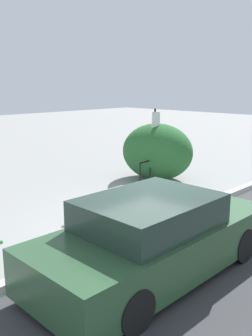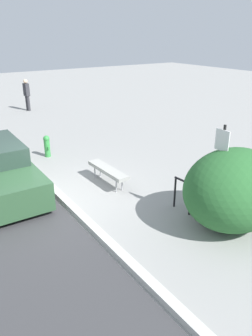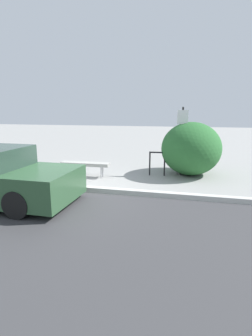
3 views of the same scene
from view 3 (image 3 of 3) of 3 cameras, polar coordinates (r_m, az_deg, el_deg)
The scene contains 6 objects.
ground_plane at distance 7.62m, azimuth -12.88°, elevation -4.57°, with size 60.00×60.00×0.00m, color gray.
curb at distance 7.61m, azimuth -12.91°, elevation -4.10°, with size 60.00×0.20×0.13m.
bench at distance 8.86m, azimuth -8.86°, elevation 0.83°, with size 1.66×0.39×0.49m.
bike_rack at distance 8.96m, azimuth 6.80°, elevation 1.51°, with size 0.55×0.09×0.83m.
sign_post at distance 9.07m, azimuth 12.08°, elevation 7.08°, with size 0.36×0.08×2.30m.
shrub_hedge at distance 9.29m, azimuth 13.98°, elevation 4.13°, with size 2.03×2.40×1.81m.
Camera 3 is at (3.33, -6.50, 2.20)m, focal length 28.00 mm.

